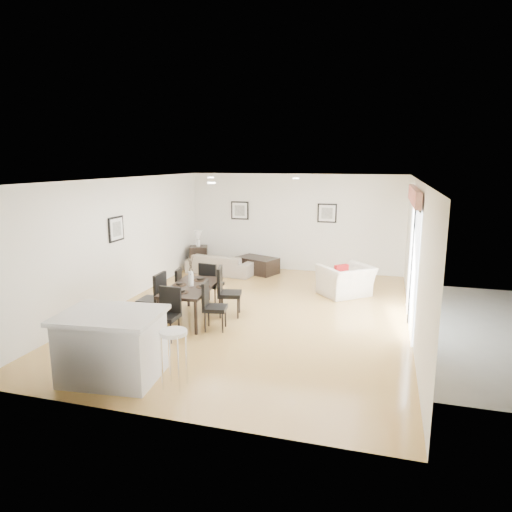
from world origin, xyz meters
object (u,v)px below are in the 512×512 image
(side_table, at_px, (199,258))
(dining_chair_efar, at_px, (225,289))
(coffee_table, at_px, (257,265))
(bar_stool, at_px, (174,339))
(dining_chair_wnear, at_px, (155,295))
(armchair, at_px, (346,281))
(dining_table, at_px, (191,289))
(dining_chair_enear, at_px, (211,303))
(dining_chair_head, at_px, (168,310))
(sofa, at_px, (221,264))
(kitchen_island, at_px, (112,345))
(dining_chair_foot, at_px, (210,281))
(dining_chair_wfar, at_px, (174,287))

(side_table, bearing_deg, dining_chair_efar, -59.67)
(coffee_table, relative_size, bar_stool, 1.34)
(dining_chair_wnear, bearing_deg, armchair, 130.58)
(dining_table, relative_size, side_table, 2.52)
(dining_chair_enear, height_order, dining_chair_head, dining_chair_enear)
(sofa, relative_size, bar_stool, 2.29)
(dining_chair_efar, relative_size, coffee_table, 0.91)
(dining_table, bearing_deg, dining_chair_enear, -40.14)
(dining_chair_head, height_order, bar_stool, dining_chair_head)
(dining_chair_efar, height_order, coffee_table, dining_chair_efar)
(kitchen_island, bearing_deg, dining_chair_foot, 83.28)
(dining_table, distance_m, bar_stool, 2.75)
(dining_chair_wnear, bearing_deg, coffee_table, 169.82)
(sofa, relative_size, dining_table, 1.12)
(dining_chair_wfar, height_order, dining_chair_head, dining_chair_head)
(kitchen_island, bearing_deg, dining_chair_wnear, 96.86)
(side_table, bearing_deg, dining_chair_wnear, -77.40)
(dining_chair_wfar, bearing_deg, dining_chair_enear, 42.50)
(dining_chair_enear, xyz_separation_m, dining_chair_head, (-0.57, -0.58, -0.00))
(dining_chair_head, distance_m, dining_chair_foot, 2.00)
(sofa, xyz_separation_m, bar_stool, (1.63, -6.20, 0.43))
(dining_chair_wfar, height_order, kitchen_island, kitchen_island)
(armchair, bearing_deg, coffee_table, -71.66)
(sofa, bearing_deg, dining_chair_efar, 118.69)
(dining_chair_enear, height_order, dining_chair_foot, dining_chair_foot)
(kitchen_island, bearing_deg, armchair, 55.10)
(coffee_table, relative_size, kitchen_island, 0.73)
(dining_chair_wnear, bearing_deg, sofa, -177.79)
(dining_chair_enear, distance_m, kitchen_island, 2.27)
(dining_chair_foot, height_order, coffee_table, dining_chair_foot)
(dining_chair_foot, height_order, side_table, dining_chair_foot)
(sofa, xyz_separation_m, dining_chair_efar, (1.30, -3.22, 0.29))
(armchair, relative_size, kitchen_island, 0.73)
(coffee_table, xyz_separation_m, kitchen_island, (-0.27, -6.58, 0.27))
(coffee_table, bearing_deg, side_table, -157.68)
(armchair, height_order, kitchen_island, kitchen_island)
(dining_chair_wnear, height_order, dining_chair_enear, dining_chair_wnear)
(dining_chair_efar, relative_size, side_table, 1.51)
(dining_table, height_order, kitchen_island, kitchen_island)
(dining_chair_wnear, distance_m, dining_chair_efar, 1.37)
(dining_chair_wnear, bearing_deg, dining_chair_head, 43.01)
(dining_chair_foot, distance_m, bar_stool, 3.71)
(dining_chair_enear, relative_size, side_table, 1.38)
(dining_chair_wfar, bearing_deg, coffee_table, 156.49)
(dining_table, relative_size, dining_chair_enear, 1.83)
(dining_chair_head, bearing_deg, dining_chair_wfar, 112.37)
(sofa, distance_m, dining_chair_enear, 4.23)
(dining_chair_foot, relative_size, bar_stool, 1.13)
(dining_chair_foot, distance_m, side_table, 3.35)
(dining_table, xyz_separation_m, coffee_table, (0.20, 3.99, -0.39))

